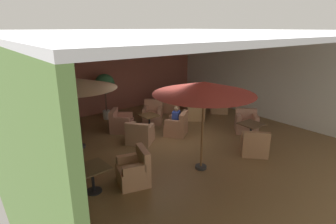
{
  "coord_description": "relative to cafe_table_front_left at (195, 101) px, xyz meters",
  "views": [
    {
      "loc": [
        -5.4,
        -6.32,
        3.8
      ],
      "look_at": [
        0.0,
        0.51,
        1.1
      ],
      "focal_mm": 29.22,
      "sensor_mm": 36.0,
      "label": 1
    }
  ],
  "objects": [
    {
      "name": "cafe_table_mid_center",
      "position": [
        -0.99,
        -3.78,
        0.01
      ],
      "size": [
        0.75,
        0.75,
        0.66
      ],
      "color": "black",
      "rests_on": "ground_plane"
    },
    {
      "name": "potted_tree_mid_left",
      "position": [
        -3.76,
        1.58,
        0.92
      ],
      "size": [
        0.83,
        0.83,
        1.96
      ],
      "color": "silver",
      "rests_on": "ground_plane"
    },
    {
      "name": "cafe_table_front_left",
      "position": [
        0.0,
        0.0,
        0.0
      ],
      "size": [
        0.73,
        0.73,
        0.66
      ],
      "color": "black",
      "rests_on": "ground_plane"
    },
    {
      "name": "armchair_front_right_south",
      "position": [
        -4.0,
        -0.11,
        -0.21
      ],
      "size": [
        1.12,
        1.12,
        0.84
      ],
      "color": "#B5775F",
      "rests_on": "ground_plane"
    },
    {
      "name": "patio_umbrella_tall_red",
      "position": [
        -3.66,
        -4.07,
        1.78
      ],
      "size": [
        2.68,
        2.68,
        2.48
      ],
      "color": "#2D2D2D",
      "rests_on": "ground_plane"
    },
    {
      "name": "patron_blue_shirt",
      "position": [
        -2.59,
        -1.69,
        0.2
      ],
      "size": [
        0.41,
        0.38,
        0.66
      ],
      "color": "#2C42A2",
      "rests_on": "ground_plane"
    },
    {
      "name": "armchair_rear_right_north",
      "position": [
        -5.52,
        -3.57,
        -0.18
      ],
      "size": [
        0.91,
        0.95,
        0.92
      ],
      "color": "tan",
      "rests_on": "ground_plane"
    },
    {
      "name": "armchair_front_left_west",
      "position": [
        0.82,
        -0.8,
        -0.2
      ],
      "size": [
        1.09,
        1.09,
        0.87
      ],
      "color": "tan",
      "rests_on": "ground_plane"
    },
    {
      "name": "open_laptop",
      "position": [
        -0.09,
        -0.13,
        0.19
      ],
      "size": [
        0.33,
        0.26,
        0.2
      ],
      "color": "#9EA0A5",
      "rests_on": "cafe_table_front_left"
    },
    {
      "name": "iced_drink_cup",
      "position": [
        -0.02,
        0.05,
        0.2
      ],
      "size": [
        0.08,
        0.08,
        0.11
      ],
      "primitive_type": "cylinder",
      "color": "white",
      "rests_on": "cafe_table_front_left"
    },
    {
      "name": "armchair_front_right_east",
      "position": [
        -2.44,
        -0.02,
        -0.19
      ],
      "size": [
        1.1,
        1.1,
        0.92
      ],
      "color": "#AE7658",
      "rests_on": "ground_plane"
    },
    {
      "name": "armchair_front_right_west",
      "position": [
        -4.03,
        -1.5,
        -0.23
      ],
      "size": [
        1.11,
        1.12,
        0.79
      ],
      "color": "tan",
      "rests_on": "ground_plane"
    },
    {
      "name": "armchair_mid_center_east",
      "position": [
        -0.27,
        -3.08,
        -0.2
      ],
      "size": [
        1.11,
        1.11,
        0.82
      ],
      "color": "tan",
      "rests_on": "ground_plane"
    },
    {
      "name": "wall_back_brick",
      "position": [
        -3.26,
        2.53,
        1.31
      ],
      "size": [
        10.13,
        0.08,
        3.66
      ],
      "primitive_type": "cube",
      "color": "#995242",
      "rests_on": "ground_plane"
    },
    {
      "name": "armchair_front_left_north",
      "position": [
        0.62,
        0.96,
        -0.2
      ],
      "size": [
        1.1,
        1.1,
        0.88
      ],
      "color": "tan",
      "rests_on": "ground_plane"
    },
    {
      "name": "armchair_mid_center_north",
      "position": [
        -1.73,
        -4.46,
        -0.22
      ],
      "size": [
        1.07,
        1.07,
        0.83
      ],
      "color": "#B07B54",
      "rests_on": "ground_plane"
    },
    {
      "name": "armchair_front_left_east",
      "position": [
        -0.88,
        0.73,
        -0.21
      ],
      "size": [
        1.09,
        1.09,
        0.84
      ],
      "color": "tan",
      "rests_on": "ground_plane"
    },
    {
      "name": "cafe_table_front_right",
      "position": [
        -3.18,
        -0.83,
        -0.04
      ],
      "size": [
        0.65,
        0.65,
        0.66
      ],
      "color": "black",
      "rests_on": "ground_plane"
    },
    {
      "name": "patron_by_window",
      "position": [
        -7.46,
        -3.08,
        0.22
      ],
      "size": [
        0.26,
        0.36,
        0.66
      ],
      "color": "#2A479D",
      "rests_on": "ground_plane"
    },
    {
      "name": "wall_right_plain",
      "position": [
        1.77,
        -2.58,
        1.31
      ],
      "size": [
        0.08,
        10.29,
        3.66
      ],
      "primitive_type": "cube",
      "color": "silver",
      "rests_on": "ground_plane"
    },
    {
      "name": "armchair_front_right_north",
      "position": [
        -2.56,
        -1.73,
        -0.2
      ],
      "size": [
        1.03,
        1.03,
        0.88
      ],
      "color": "#B07857",
      "rests_on": "ground_plane"
    },
    {
      "name": "ceiling_slab",
      "position": [
        -3.26,
        -2.58,
        3.16
      ],
      "size": [
        10.13,
        10.29,
        0.06
      ],
      "primitive_type": "cube",
      "color": "silver",
      "rests_on": "wall_back_brick"
    },
    {
      "name": "ground_plane",
      "position": [
        -3.26,
        -2.58,
        -0.53
      ],
      "size": [
        10.13,
        10.29,
        0.02
      ],
      "primitive_type": "cube",
      "color": "brown"
    },
    {
      "name": "potted_tree_mid_right",
      "position": [
        -7.18,
        0.6,
        0.95
      ],
      "size": [
        0.83,
        0.83,
        1.99
      ],
      "color": "beige",
      "rests_on": "ground_plane"
    },
    {
      "name": "potted_tree_left_corner",
      "position": [
        -5.41,
        1.59,
        0.77
      ],
      "size": [
        0.84,
        0.84,
        1.86
      ],
      "color": "#3C3634",
      "rests_on": "ground_plane"
    },
    {
      "name": "potted_tree_right_corner",
      "position": [
        -6.8,
        1.66,
        0.96
      ],
      "size": [
        0.84,
        0.84,
        2.08
      ],
      "color": "#A26945",
      "rests_on": "ground_plane"
    },
    {
      "name": "patio_umbrella_center_beige",
      "position": [
        -5.78,
        -0.6,
        1.62
      ],
      "size": [
        2.62,
        2.62,
        2.32
      ],
      "color": "#2D2D2D",
      "rests_on": "ground_plane"
    },
    {
      "name": "cafe_table_rear_right",
      "position": [
        -6.51,
        -3.28,
        -0.01
      ],
      "size": [
        0.77,
        0.77,
        0.66
      ],
      "color": "black",
      "rests_on": "ground_plane"
    },
    {
      "name": "armchair_front_left_south",
      "position": [
        -0.77,
        -0.86,
        -0.2
      ],
      "size": [
        1.07,
        1.07,
        0.89
      ],
      "color": "tan",
      "rests_on": "ground_plane"
    },
    {
      "name": "armchair_rear_right_east",
      "position": [
        -7.5,
        -3.07,
        -0.21
      ],
      "size": [
        0.92,
        0.96,
        0.84
      ],
      "color": "#B97953",
      "rests_on": "ground_plane"
    }
  ]
}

